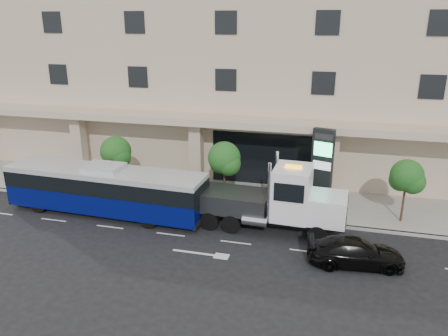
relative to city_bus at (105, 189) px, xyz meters
The scene contains 11 objects.
ground 9.32m from the city_bus, ahead, with size 120.00×120.00×0.00m, color black.
sidewalk 10.41m from the city_bus, 27.09° to the left, with size 120.00×6.00×0.15m, color gray.
curb 9.45m from the city_bus, 10.41° to the left, with size 120.00×0.30×0.15m, color gray.
convention_center 19.49m from the city_bus, 58.78° to the left, with size 60.00×17.60×20.00m.
tree_left 3.65m from the city_bus, 104.07° to the left, with size 2.27×2.20×4.22m.
tree_mid 8.04m from the city_bus, 24.51° to the left, with size 2.28×2.20×4.38m.
tree_right 19.01m from the city_bus, ahead, with size 2.10×2.00×4.04m.
city_bus is the anchor object (origin of this frame).
tow_truck 11.14m from the city_bus, ahead, with size 10.22×2.89×4.65m.
black_sedan 15.97m from the city_bus, ahead, with size 2.01×4.95×1.44m, color black.
signage_pylon 14.17m from the city_bus, 16.33° to the left, with size 1.45×0.89×5.49m.
Camera 1 is at (4.95, -23.38, 12.17)m, focal length 35.00 mm.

